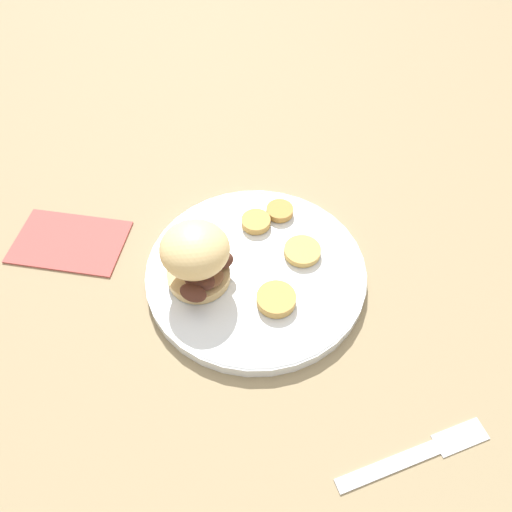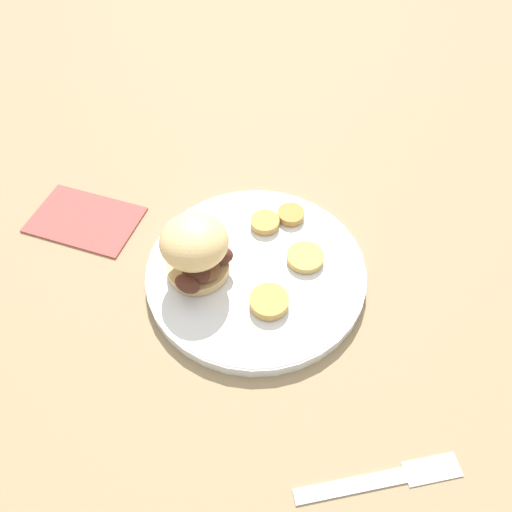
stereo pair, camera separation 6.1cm
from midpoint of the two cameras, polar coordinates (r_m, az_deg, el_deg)
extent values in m
plane|color=#937F5B|center=(0.65, -2.71, -2.50)|extent=(4.00, 4.00, 0.00)
cylinder|color=white|center=(0.64, -2.73, -2.08)|extent=(0.28, 0.28, 0.02)
torus|color=white|center=(0.63, -2.76, -1.73)|extent=(0.28, 0.28, 0.01)
cylinder|color=tan|center=(0.63, -9.35, -2.35)|extent=(0.08, 0.08, 0.01)
ellipsoid|color=#4C281E|center=(0.61, -8.90, -2.18)|extent=(0.05, 0.05, 0.02)
ellipsoid|color=#4C281E|center=(0.59, -10.17, -4.37)|extent=(0.04, 0.04, 0.01)
ellipsoid|color=#4C281E|center=(0.61, -6.99, -0.70)|extent=(0.03, 0.03, 0.02)
ellipsoid|color=#4C281E|center=(0.60, -9.36, -2.79)|extent=(0.05, 0.05, 0.02)
ellipsoid|color=brown|center=(0.61, -8.71, -2.36)|extent=(0.05, 0.06, 0.01)
ellipsoid|color=#E5C17F|center=(0.59, -10.00, 0.57)|extent=(0.08, 0.08, 0.05)
cylinder|color=tan|center=(0.64, 2.62, 0.39)|extent=(0.05, 0.05, 0.01)
cylinder|color=#BC8942|center=(0.69, 0.18, 5.03)|extent=(0.04, 0.04, 0.01)
cylinder|color=tan|center=(0.60, -0.61, -5.16)|extent=(0.05, 0.05, 0.01)
cylinder|color=tan|center=(0.68, -2.61, 3.78)|extent=(0.04, 0.04, 0.01)
cube|color=silver|center=(0.55, 11.60, -22.72)|extent=(0.04, 0.11, 0.00)
cube|color=silver|center=(0.58, 19.44, -19.16)|extent=(0.04, 0.06, 0.00)
cube|color=#B24C47|center=(0.74, -22.81, 1.43)|extent=(0.14, 0.17, 0.01)
camera|label=1|loc=(0.03, -92.87, -3.69)|focal=35.00mm
camera|label=2|loc=(0.03, 87.13, 3.69)|focal=35.00mm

